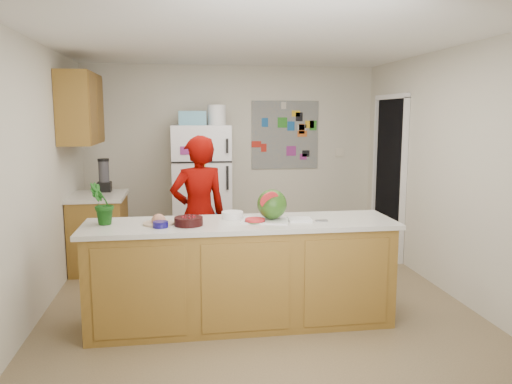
{
  "coord_description": "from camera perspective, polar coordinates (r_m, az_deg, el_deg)",
  "views": [
    {
      "loc": [
        -0.69,
        -4.67,
        1.83
      ],
      "look_at": [
        0.03,
        0.2,
        1.07
      ],
      "focal_mm": 35.0,
      "sensor_mm": 36.0,
      "label": 1
    }
  ],
  "objects": [
    {
      "name": "floor",
      "position": [
        5.07,
        -0.04,
        -12.47
      ],
      "size": [
        4.0,
        4.5,
        0.02
      ],
      "primitive_type": "cube",
      "color": "brown",
      "rests_on": "ground"
    },
    {
      "name": "wall_back",
      "position": [
        6.99,
        -2.75,
        4.04
      ],
      "size": [
        4.0,
        0.02,
        2.5
      ],
      "primitive_type": "cube",
      "color": "beige",
      "rests_on": "ground"
    },
    {
      "name": "wall_left",
      "position": [
        4.89,
        -24.03,
        1.23
      ],
      "size": [
        0.02,
        4.5,
        2.5
      ],
      "primitive_type": "cube",
      "color": "beige",
      "rests_on": "ground"
    },
    {
      "name": "wall_right",
      "position": [
        5.43,
        21.46,
        2.06
      ],
      "size": [
        0.02,
        4.5,
        2.5
      ],
      "primitive_type": "cube",
      "color": "beige",
      "rests_on": "ground"
    },
    {
      "name": "ceiling",
      "position": [
        4.77,
        -0.04,
        17.0
      ],
      "size": [
        4.0,
        4.5,
        0.02
      ],
      "primitive_type": "cube",
      "color": "white",
      "rests_on": "wall_back"
    },
    {
      "name": "doorway",
      "position": [
        6.73,
        15.05,
        1.59
      ],
      "size": [
        0.03,
        0.85,
        2.04
      ],
      "primitive_type": "cube",
      "color": "black",
      "rests_on": "ground"
    },
    {
      "name": "peninsula_base",
      "position": [
        4.43,
        -1.68,
        -9.5
      ],
      "size": [
        2.6,
        0.62,
        0.88
      ],
      "primitive_type": "cube",
      "color": "brown",
      "rests_on": "floor"
    },
    {
      "name": "peninsula_top",
      "position": [
        4.3,
        -1.71,
        -3.67
      ],
      "size": [
        2.68,
        0.7,
        0.04
      ],
      "primitive_type": "cube",
      "color": "silver",
      "rests_on": "peninsula_base"
    },
    {
      "name": "side_counter_base",
      "position": [
        6.27,
        -17.45,
        -4.52
      ],
      "size": [
        0.6,
        0.8,
        0.86
      ],
      "primitive_type": "cube",
      "color": "brown",
      "rests_on": "floor"
    },
    {
      "name": "side_counter_top",
      "position": [
        6.18,
        -17.65,
        -0.46
      ],
      "size": [
        0.64,
        0.84,
        0.04
      ],
      "primitive_type": "cube",
      "color": "silver",
      "rests_on": "side_counter_base"
    },
    {
      "name": "upper_cabinets",
      "position": [
        6.08,
        -19.4,
        8.97
      ],
      "size": [
        0.35,
        1.0,
        0.8
      ],
      "primitive_type": "cube",
      "color": "brown",
      "rests_on": "wall_left"
    },
    {
      "name": "refrigerator",
      "position": [
        6.63,
        -6.27,
        0.25
      ],
      "size": [
        0.75,
        0.7,
        1.7
      ],
      "primitive_type": "cube",
      "color": "silver",
      "rests_on": "floor"
    },
    {
      "name": "fridge_top_bin",
      "position": [
        6.56,
        -7.29,
        8.38
      ],
      "size": [
        0.35,
        0.28,
        0.18
      ],
      "primitive_type": "cube",
      "color": "#5999B2",
      "rests_on": "refrigerator"
    },
    {
      "name": "photo_collage",
      "position": [
        7.07,
        3.35,
        6.52
      ],
      "size": [
        0.95,
        0.01,
        0.95
      ],
      "primitive_type": "cube",
      "color": "slate",
      "rests_on": "wall_back"
    },
    {
      "name": "person",
      "position": [
        5.2,
        -6.57,
        -2.53
      ],
      "size": [
        0.67,
        0.53,
        1.63
      ],
      "primitive_type": "imported",
      "rotation": [
        0.0,
        0.0,
        3.4
      ],
      "color": "#680400",
      "rests_on": "floor"
    },
    {
      "name": "blender_appliance",
      "position": [
        6.36,
        -16.98,
        1.74
      ],
      "size": [
        0.13,
        0.13,
        0.38
      ],
      "primitive_type": "cylinder",
      "color": "black",
      "rests_on": "side_counter_top"
    },
    {
      "name": "cutting_board",
      "position": [
        4.33,
        1.09,
        -3.24
      ],
      "size": [
        0.46,
        0.39,
        0.01
      ],
      "primitive_type": "cube",
      "rotation": [
        0.0,
        0.0,
        -0.27
      ],
      "color": "white",
      "rests_on": "peninsula_top"
    },
    {
      "name": "watermelon",
      "position": [
        4.33,
        1.83,
        -1.41
      ],
      "size": [
        0.26,
        0.26,
        0.26
      ],
      "primitive_type": "sphere",
      "color": "#1D5614",
      "rests_on": "cutting_board"
    },
    {
      "name": "watermelon_slice",
      "position": [
        4.26,
        -0.12,
        -3.2
      ],
      "size": [
        0.17,
        0.17,
        0.02
      ],
      "primitive_type": "cylinder",
      "color": "red",
      "rests_on": "cutting_board"
    },
    {
      "name": "cherry_bowl",
      "position": [
        4.19,
        -7.71,
        -3.33
      ],
      "size": [
        0.31,
        0.31,
        0.07
      ],
      "primitive_type": "cylinder",
      "rotation": [
        0.0,
        0.0,
        0.42
      ],
      "color": "black",
      "rests_on": "peninsula_top"
    },
    {
      "name": "white_bowl",
      "position": [
        4.44,
        -2.71,
        -2.64
      ],
      "size": [
        0.24,
        0.24,
        0.06
      ],
      "primitive_type": "cylinder",
      "rotation": [
        0.0,
        0.0,
        -0.27
      ],
      "color": "white",
      "rests_on": "peninsula_top"
    },
    {
      "name": "cobalt_bowl",
      "position": [
        4.15,
        -10.86,
        -3.66
      ],
      "size": [
        0.17,
        0.17,
        0.05
      ],
      "primitive_type": "cylinder",
      "rotation": [
        0.0,
        0.0,
        -0.43
      ],
      "color": "#120C57",
      "rests_on": "peninsula_top"
    },
    {
      "name": "plate",
      "position": [
        4.28,
        -11.06,
        -3.54
      ],
      "size": [
        0.29,
        0.29,
        0.02
      ],
      "primitive_type": "cylinder",
      "rotation": [
        0.0,
        0.0,
        0.1
      ],
      "color": "beige",
      "rests_on": "peninsula_top"
    },
    {
      "name": "paper_towel",
      "position": [
        4.35,
        5.02,
        -3.16
      ],
      "size": [
        0.2,
        0.18,
        0.02
      ],
      "primitive_type": "cube",
      "rotation": [
        0.0,
        0.0,
        -0.05
      ],
      "color": "silver",
      "rests_on": "peninsula_top"
    },
    {
      "name": "keys",
      "position": [
        4.35,
        7.5,
        -3.28
      ],
      "size": [
        0.1,
        0.05,
        0.01
      ],
      "primitive_type": "cube",
      "rotation": [
        0.0,
        0.0,
        0.02
      ],
      "color": "gray",
      "rests_on": "peninsula_top"
    },
    {
      "name": "potted_plant",
      "position": [
        4.34,
        -17.22,
        -1.29
      ],
      "size": [
        0.25,
        0.25,
        0.36
      ],
      "primitive_type": "imported",
      "rotation": [
        0.0,
        0.0,
        3.8
      ],
      "color": "#154715",
      "rests_on": "peninsula_top"
    }
  ]
}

